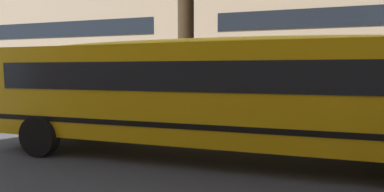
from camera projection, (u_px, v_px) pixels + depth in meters
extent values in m
plane|color=#38383D|center=(210.00, 137.00, 8.87)|extent=(400.00, 400.00, 0.00)
cube|color=gray|center=(236.00, 107.00, 16.14)|extent=(120.00, 3.00, 0.01)
cube|color=silver|center=(210.00, 137.00, 8.87)|extent=(110.00, 0.16, 0.01)
cube|color=yellow|center=(215.00, 92.00, 6.89)|extent=(11.01, 2.60, 2.20)
cube|color=black|center=(34.00, 118.00, 8.47)|extent=(0.22, 2.50, 0.36)
cube|color=black|center=(215.00, 76.00, 6.85)|extent=(10.35, 2.63, 0.64)
cube|color=black|center=(215.00, 118.00, 6.95)|extent=(11.03, 2.63, 0.12)
ellipsoid|color=yellow|center=(216.00, 47.00, 6.79)|extent=(10.57, 2.39, 0.36)
cylinder|color=black|center=(99.00, 119.00, 9.31)|extent=(1.00, 0.29, 1.00)
cylinder|color=black|center=(39.00, 136.00, 6.92)|extent=(1.00, 0.29, 1.00)
cube|color=tan|center=(95.00, 9.00, 27.00)|extent=(21.10, 13.22, 16.00)
cube|color=black|center=(46.00, 73.00, 21.18)|extent=(17.72, 0.04, 1.10)
cube|color=black|center=(43.00, 30.00, 20.89)|extent=(17.72, 0.04, 1.10)
cube|color=black|center=(360.00, 74.00, 15.64)|extent=(16.20, 0.04, 1.10)
cube|color=black|center=(363.00, 16.00, 15.35)|extent=(16.20, 0.04, 1.10)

